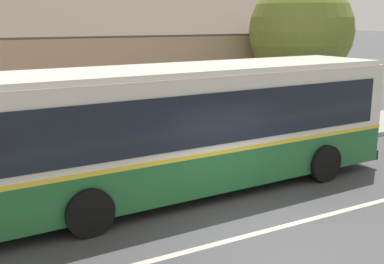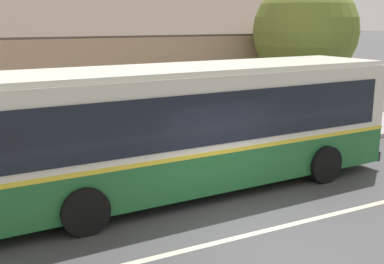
% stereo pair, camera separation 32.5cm
% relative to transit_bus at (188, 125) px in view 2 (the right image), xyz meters
% --- Properties ---
extents(ground_plane, '(300.00, 300.00, 0.00)m').
position_rel_transit_bus_xyz_m(ground_plane, '(0.18, -2.90, -1.68)').
color(ground_plane, '#424244').
extents(sidewalk_far, '(60.00, 3.00, 0.15)m').
position_rel_transit_bus_xyz_m(sidewalk_far, '(0.18, 3.10, -1.61)').
color(sidewalk_far, '#9E9E99').
rests_on(sidewalk_far, ground).
extents(lane_divider_stripe, '(60.00, 0.16, 0.01)m').
position_rel_transit_bus_xyz_m(lane_divider_stripe, '(0.18, -2.90, -1.68)').
color(lane_divider_stripe, beige).
rests_on(lane_divider_stripe, ground).
extents(community_building, '(26.10, 8.14, 6.57)m').
position_rel_transit_bus_xyz_m(community_building, '(-2.27, 9.47, 0.26)').
color(community_building, tan).
rests_on(community_building, ground).
extents(transit_bus, '(11.24, 3.02, 3.13)m').
position_rel_transit_bus_xyz_m(transit_bus, '(0.00, 0.00, 0.00)').
color(transit_bus, '#236633').
rests_on(transit_bus, ground).
extents(street_tree_primary, '(3.90, 3.90, 5.75)m').
position_rel_transit_bus_xyz_m(street_tree_primary, '(6.94, 3.94, 2.11)').
color(street_tree_primary, '#4C3828').
rests_on(street_tree_primary, ground).
extents(bus_stop_sign, '(0.36, 0.07, 2.40)m').
position_rel_transit_bus_xyz_m(bus_stop_sign, '(5.78, 2.09, -0.04)').
color(bus_stop_sign, gray).
rests_on(bus_stop_sign, sidewalk_far).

